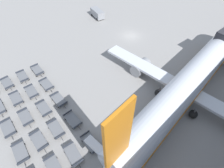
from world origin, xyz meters
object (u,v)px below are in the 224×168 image
object	(u,v)px
service_van	(97,13)
baggage_dolly_row_mid_b_col_e	(73,155)
baggage_dolly_row_near_col_c	(8,129)
baggage_dolly_row_far_col_b	(47,85)
baggage_dolly_row_mid_a_col_c	(26,118)
baggage_dolly_row_far_col_c	(59,100)
baggage_dolly_row_mid_b_col_a	(23,77)
airplane	(189,82)
baggage_dolly_row_near_col_d	(21,153)
baggage_dolly_row_mid_a_col_a	(7,83)
baggage_dolly_row_far_col_d	(73,120)
baggage_dolly_row_mid_a_col_e	(54,168)
baggage_dolly_row_far_col_e	(91,142)
baggage_dolly_row_mid_b_col_c	(44,109)
baggage_dolly_row_mid_a_col_b	(16,99)
baggage_dolly_row_mid_b_col_d	(56,129)
baggage_dolly_row_mid_a_col_d	(39,141)
baggage_dolly_row_far_col_a	(38,70)
baggage_dolly_row_mid_b_col_b	(32,92)

from	to	relation	value
service_van	baggage_dolly_row_mid_b_col_e	size ratio (longest dim) A/B	1.39
baggage_dolly_row_near_col_c	baggage_dolly_row_far_col_b	size ratio (longest dim) A/B	1.00
baggage_dolly_row_mid_a_col_c	baggage_dolly_row_far_col_c	xyz separation A→B (m)	(0.47, 5.38, 0.00)
baggage_dolly_row_mid_a_col_c	baggage_dolly_row_mid_b_col_a	size ratio (longest dim) A/B	1.00
service_van	baggage_dolly_row_mid_a_col_c	bearing A→B (deg)	-57.72
airplane	baggage_dolly_row_near_col_d	xyz separation A→B (m)	(-8.67, -24.28, -2.52)
baggage_dolly_row_mid_a_col_a	baggage_dolly_row_far_col_d	xyz separation A→B (m)	(13.96, 4.33, 0.00)
baggage_dolly_row_near_col_c	baggage_dolly_row_mid_a_col_e	bearing A→B (deg)	13.28
airplane	baggage_dolly_row_far_col_e	world-z (taller)	airplane
baggage_dolly_row_near_col_c	baggage_dolly_row_mid_a_col_a	size ratio (longest dim) A/B	1.01
baggage_dolly_row_mid_b_col_c	baggage_dolly_row_far_col_d	distance (m)	5.14
baggage_dolly_row_far_col_b	baggage_dolly_row_far_col_d	world-z (taller)	same
baggage_dolly_row_mid_a_col_b	baggage_dolly_row_mid_b_col_c	size ratio (longest dim) A/B	1.00
baggage_dolly_row_mid_a_col_b	baggage_dolly_row_mid_b_col_d	world-z (taller)	same
baggage_dolly_row_mid_a_col_a	baggage_dolly_row_far_col_c	distance (m)	10.53
baggage_dolly_row_mid_a_col_a	baggage_dolly_row_far_col_d	size ratio (longest dim) A/B	1.00
baggage_dolly_row_mid_a_col_d	baggage_dolly_row_far_col_a	bearing A→B (deg)	154.45
baggage_dolly_row_far_col_c	baggage_dolly_row_near_col_d	bearing A→B (deg)	-63.10
baggage_dolly_row_mid_a_col_a	baggage_dolly_row_far_col_b	bearing A→B (deg)	44.61
baggage_dolly_row_mid_a_col_e	baggage_dolly_row_mid_b_col_a	world-z (taller)	same
baggage_dolly_row_mid_a_col_a	baggage_dolly_row_mid_b_col_b	distance (m)	5.27
airplane	service_van	world-z (taller)	airplane
baggage_dolly_row_far_col_e	airplane	bearing A→B (deg)	77.62
baggage_dolly_row_far_col_a	baggage_dolly_row_far_col_c	distance (m)	8.96
baggage_dolly_row_near_col_c	baggage_dolly_row_mid_a_col_d	xyz separation A→B (m)	(4.65, 2.39, 0.00)
baggage_dolly_row_mid_b_col_d	baggage_dolly_row_mid_a_col_c	bearing A→B (deg)	-153.52
baggage_dolly_row_far_col_b	baggage_dolly_row_far_col_e	bearing A→B (deg)	-3.34
baggage_dolly_row_mid_a_col_d	baggage_dolly_row_far_col_d	size ratio (longest dim) A/B	1.00
baggage_dolly_row_mid_a_col_a	baggage_dolly_row_mid_b_col_d	distance (m)	13.78
airplane	baggage_dolly_row_mid_a_col_a	distance (m)	30.61
service_van	baggage_dolly_row_mid_a_col_a	distance (m)	29.37
baggage_dolly_row_near_col_c	baggage_dolly_row_near_col_d	size ratio (longest dim) A/B	0.99
baggage_dolly_row_mid_a_col_b	baggage_dolly_row_far_col_b	world-z (taller)	same
baggage_dolly_row_mid_b_col_c	baggage_dolly_row_far_col_e	size ratio (longest dim) A/B	1.00
baggage_dolly_row_mid_b_col_a	baggage_dolly_row_mid_b_col_d	world-z (taller)	same
baggage_dolly_row_far_col_b	baggage_dolly_row_far_col_c	xyz separation A→B (m)	(4.39, -0.16, 0.00)
baggage_dolly_row_near_col_c	baggage_dolly_row_mid_b_col_d	distance (m)	6.85
baggage_dolly_row_mid_a_col_b	baggage_dolly_row_mid_a_col_c	world-z (taller)	same
baggage_dolly_row_mid_b_col_e	service_van	bearing A→B (deg)	136.03
baggage_dolly_row_far_col_c	baggage_dolly_row_far_col_d	bearing A→B (deg)	-5.58
baggage_dolly_row_mid_a_col_a	baggage_dolly_row_mid_b_col_b	xyz separation A→B (m)	(4.75, 2.28, 0.00)
baggage_dolly_row_far_col_b	baggage_dolly_row_far_col_d	xyz separation A→B (m)	(8.95, -0.61, 0.00)
baggage_dolly_row_mid_b_col_a	baggage_dolly_row_mid_b_col_b	size ratio (longest dim) A/B	1.00
baggage_dolly_row_near_col_d	baggage_dolly_row_mid_a_col_b	size ratio (longest dim) A/B	1.00
baggage_dolly_row_mid_a_col_b	baggage_dolly_row_mid_b_col_e	bearing A→B (deg)	7.24
baggage_dolly_row_mid_a_col_e	baggage_dolly_row_far_col_a	bearing A→B (deg)	159.55
baggage_dolly_row_mid_a_col_b	baggage_dolly_row_mid_b_col_a	size ratio (longest dim) A/B	1.00
baggage_dolly_row_mid_a_col_c	baggage_dolly_row_mid_a_col_e	bearing A→B (deg)	-2.98
baggage_dolly_row_mid_b_col_b	baggage_dolly_row_mid_b_col_c	size ratio (longest dim) A/B	1.00
baggage_dolly_row_mid_b_col_e	baggage_dolly_row_near_col_d	bearing A→B (deg)	-134.39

